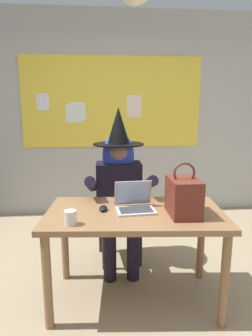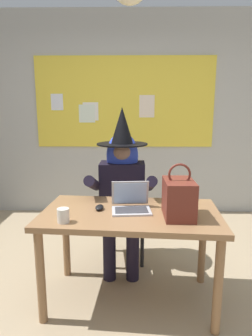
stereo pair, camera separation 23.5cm
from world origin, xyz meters
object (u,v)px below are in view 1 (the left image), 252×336
Objects in this scene: desk_main at (135,224)px; coffee_mug at (70,218)px; handbag at (183,196)px; computer_mouse at (103,208)px; person_costumed at (119,182)px; chair_at_desk at (118,208)px; laptop at (135,204)px.

desk_main is 0.51m from coffee_mug.
computer_mouse is at bearing 166.88° from handbag.
person_costumed is 15.55× the size of coffee_mug.
handbag is (0.56, -0.13, 0.12)m from computer_mouse.
coffee_mug reaches higher than desk_main.
laptop is at bearing 1.79° from chair_at_desk.
handbag reaches higher than laptop.
laptop reaches higher than coffee_mug.
handbag is 3.98× the size of coffee_mug.
desk_main is 3.55× the size of handbag.
computer_mouse is (-0.16, -0.55, -0.06)m from person_costumed.
desk_main is at bearing 1.15° from chair_at_desk.
computer_mouse is (-0.15, -0.68, 0.24)m from chair_at_desk.
computer_mouse is (-0.23, 0.04, 0.11)m from desk_main.
person_costumed is at bearing 120.70° from handbag.
computer_mouse is at bearing 49.36° from coffee_mug.
handbag is at bearing -8.27° from computer_mouse.
desk_main is 0.41m from handbag.
laptop is 3.15× the size of coffee_mug.
chair_at_desk is at bearing -175.98° from person_costumed.
person_costumed is 0.88m from coffee_mug.
computer_mouse is at bearing -14.92° from person_costumed.
chair_at_desk is 2.99× the size of laptop.
handbag is (0.33, -0.09, 0.23)m from desk_main.
person_costumed is at bearing 93.73° from laptop.
handbag is at bearing 21.73° from chair_at_desk.
chair_at_desk is 8.61× the size of computer_mouse.
chair_at_desk is at bearing 68.64° from coffee_mug.
handbag is 0.79m from coffee_mug.
desk_main is 0.73m from chair_at_desk.
laptop is 0.51m from coffee_mug.
handbag is at bearing -15.87° from desk_main.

